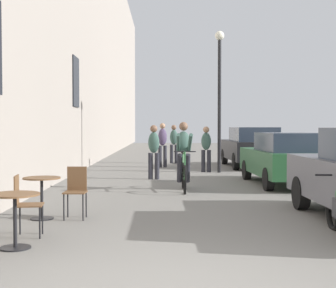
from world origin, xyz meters
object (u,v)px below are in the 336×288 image
cyclist_on_bicycle (184,158)px  parked_car_second (285,158)px  cafe_table_mid (42,189)px  parked_car_third (251,146)px  pedestrian_near (154,149)px  street_lamp (219,83)px  cafe_table_near (15,209)px  cafe_chair_near_toward_street (24,201)px  cafe_chair_mid_toward_street (76,188)px  pedestrian_far (163,142)px  pedestrian_furthest (174,142)px  pedestrian_mid (206,146)px

cyclist_on_bicycle → parked_car_second: 3.02m
cafe_table_mid → parked_car_third: (5.57, 10.92, 0.29)m
pedestrian_near → street_lamp: (2.24, 2.22, 2.18)m
cafe_table_near → cafe_chair_near_toward_street: 0.69m
cafe_chair_mid_toward_street → pedestrian_far: 10.90m
pedestrian_furthest → street_lamp: 5.04m
cafe_table_mid → cyclist_on_bicycle: (2.60, 3.82, 0.29)m
pedestrian_far → pedestrian_furthest: (0.49, 2.09, -0.04)m
pedestrian_near → pedestrian_furthest: bearing=83.4°
cafe_chair_near_toward_street → pedestrian_furthest: (2.48, 14.31, 0.42)m
cyclist_on_bicycle → pedestrian_furthest: size_ratio=1.05×
cafe_table_near → cafe_chair_mid_toward_street: cafe_chair_mid_toward_street is taller
cafe_chair_mid_toward_street → cyclist_on_bicycle: bearing=61.6°
cafe_table_near → parked_car_second: bearing=53.0°
street_lamp → parked_car_third: size_ratio=1.10×
cyclist_on_bicycle → pedestrian_far: (-0.53, 7.04, 0.17)m
cafe_chair_mid_toward_street → parked_car_second: size_ratio=0.22×
pedestrian_furthest → parked_car_third: (3.01, -2.02, -0.13)m
cafe_chair_mid_toward_street → cafe_chair_near_toward_street: bearing=-108.8°
parked_car_third → parked_car_second: bearing=-91.5°
cafe_chair_mid_toward_street → pedestrian_mid: size_ratio=0.56×
cafe_table_near → parked_car_second: 8.74m
street_lamp → pedestrian_far: bearing=131.8°
cafe_table_mid → pedestrian_mid: (3.60, 8.79, 0.38)m
pedestrian_near → street_lamp: street_lamp is taller
cafe_table_mid → parked_car_third: 12.26m
cafe_table_mid → parked_car_third: bearing=63.0°
cafe_chair_mid_toward_street → pedestrian_mid: (3.03, 8.72, 0.38)m
pedestrian_furthest → parked_car_third: size_ratio=0.38×
pedestrian_near → pedestrian_furthest: size_ratio=0.98×
parked_car_second → street_lamp: bearing=110.2°
cafe_chair_near_toward_street → pedestrian_mid: bearing=70.9°
cafe_table_near → pedestrian_near: pedestrian_near is taller
street_lamp → parked_car_second: 4.62m
pedestrian_mid → street_lamp: 2.26m
cafe_table_mid → parked_car_second: bearing=42.3°
cafe_chair_near_toward_street → cafe_chair_mid_toward_street: 1.53m
cafe_table_near → parked_car_third: size_ratio=0.16×
cafe_chair_mid_toward_street → street_lamp: size_ratio=0.18×
cafe_chair_mid_toward_street → parked_car_third: (5.00, 10.85, 0.30)m
pedestrian_near → cafe_chair_near_toward_street: bearing=-102.5°
cafe_chair_mid_toward_street → pedestrian_near: size_ratio=0.54×
cafe_chair_near_toward_street → cafe_chair_mid_toward_street: size_ratio=1.00×
cafe_chair_mid_toward_street → pedestrian_near: bearing=79.0°
cafe_table_near → parked_car_second: size_ratio=0.18×
cafe_chair_near_toward_street → pedestrian_furthest: bearing=80.2°
cafe_chair_mid_toward_street → street_lamp: 9.60m
street_lamp → cafe_chair_mid_toward_street: bearing=-112.0°
parked_car_third → pedestrian_near: bearing=-129.9°
parked_car_third → cafe_chair_mid_toward_street: bearing=-114.7°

